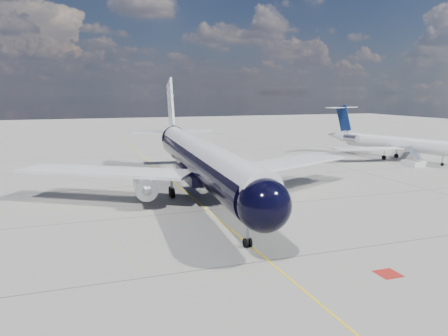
{
  "coord_description": "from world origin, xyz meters",
  "views": [
    {
      "loc": [
        -13.48,
        -33.06,
        12.36
      ],
      "look_at": [
        2.78,
        12.65,
        4.0
      ],
      "focal_mm": 35.0,
      "sensor_mm": 36.0,
      "label": 1
    }
  ],
  "objects": [
    {
      "name": "taxiway_centerline",
      "position": [
        0.0,
        25.0,
        0.0
      ],
      "size": [
        0.16,
        160.0,
        0.01
      ],
      "primitive_type": "cube",
      "color": "yellow",
      "rests_on": "ground"
    },
    {
      "name": "red_marking",
      "position": [
        6.8,
        -10.0,
        0.0
      ],
      "size": [
        1.6,
        1.6,
        0.01
      ],
      "primitive_type": "cube",
      "color": "maroon",
      "rests_on": "ground"
    },
    {
      "name": "main_airliner",
      "position": [
        1.12,
        16.96,
        4.63
      ],
      "size": [
        42.29,
        51.62,
        14.91
      ],
      "rotation": [
        0.0,
        0.0,
        -0.08
      ],
      "color": "black",
      "rests_on": "ground"
    },
    {
      "name": "regional_jet",
      "position": [
        43.65,
        34.69,
        3.16
      ],
      "size": [
        24.86,
        29.1,
        10.0
      ],
      "rotation": [
        0.0,
        0.0,
        0.26
      ],
      "color": "white",
      "rests_on": "ground"
    },
    {
      "name": "boarding_stair",
      "position": [
        41.97,
        25.63,
        0.64
      ],
      "size": [
        2.65,
        3.25,
        3.47
      ],
      "rotation": [
        0.0,
        0.0,
        0.04
      ],
      "color": "white",
      "rests_on": "ground"
    },
    {
      "name": "ground",
      "position": [
        0.0,
        30.0,
        0.0
      ],
      "size": [
        320.0,
        320.0,
        0.0
      ],
      "primitive_type": "plane",
      "color": "gray",
      "rests_on": "ground"
    }
  ]
}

